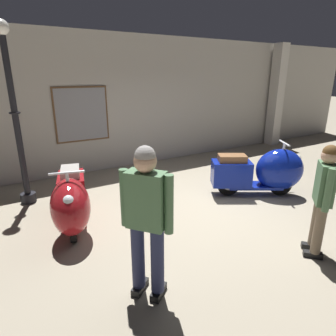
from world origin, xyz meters
The scene contains 7 objects.
ground_plane centered at (0.00, 0.00, 0.00)m, with size 60.00×60.00×0.00m, color gray.
showroom_back_wall centered at (0.18, 3.29, 1.67)m, with size 18.00×0.63×3.33m.
scooter_0 centered at (-2.20, 0.47, 0.49)m, with size 0.91×1.83×1.08m.
scooter_1 centered at (1.48, -0.10, 0.51)m, with size 1.82×1.37×1.11m.
lamppost centered at (-2.70, 1.99, 1.66)m, with size 0.28×0.28×3.22m.
visitor_0 centered at (-1.83, -1.41, 1.00)m, with size 0.43×0.47×1.72m.
visitor_1 centered at (0.50, -1.88, 0.89)m, with size 0.41×0.39×1.54m.
Camera 1 is at (-3.01, -3.82, 2.37)m, focal length 30.90 mm.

